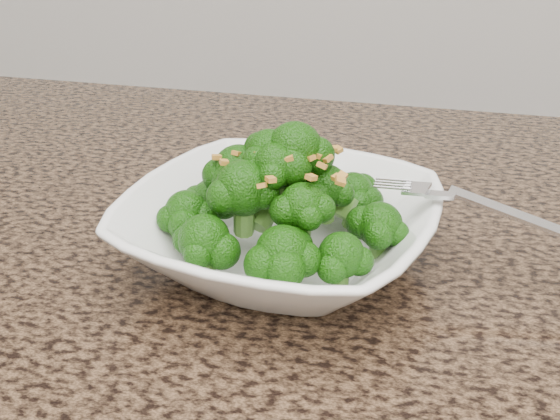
% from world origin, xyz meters
% --- Properties ---
extents(granite_counter, '(1.64, 1.04, 0.03)m').
position_xyz_m(granite_counter, '(0.00, 0.30, 0.89)').
color(granite_counter, brown).
rests_on(granite_counter, cabinet).
extents(bowl, '(0.29, 0.29, 0.06)m').
position_xyz_m(bowl, '(-0.02, 0.37, 0.93)').
color(bowl, white).
rests_on(bowl, granite_counter).
extents(broccoli_pile, '(0.22, 0.22, 0.08)m').
position_xyz_m(broccoli_pile, '(-0.02, 0.37, 1.00)').
color(broccoli_pile, '#185509').
rests_on(broccoli_pile, bowl).
extents(garlic_topping, '(0.13, 0.13, 0.01)m').
position_xyz_m(garlic_topping, '(-0.02, 0.37, 1.04)').
color(garlic_topping, gold).
rests_on(garlic_topping, broccoli_pile).
extents(fork, '(0.19, 0.06, 0.01)m').
position_xyz_m(fork, '(0.11, 0.39, 0.97)').
color(fork, silver).
rests_on(fork, bowl).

